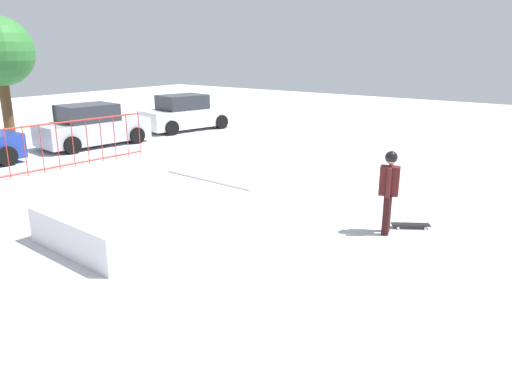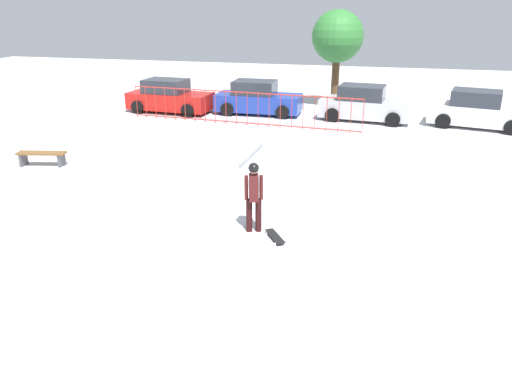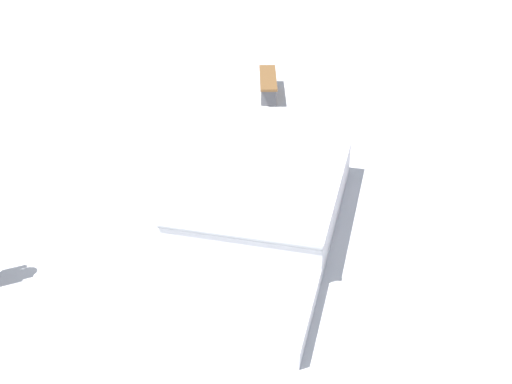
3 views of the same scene
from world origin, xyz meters
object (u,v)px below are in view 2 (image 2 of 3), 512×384
object	(u,v)px
skateboard	(275,236)
parked_car_silver	(364,105)
skate_ramp	(213,162)
skater	(254,192)
distant_tree	(338,37)
parked_car_red	(169,97)
park_bench	(42,156)
parked_car_white	(478,111)
parked_car_blue	(258,99)

from	to	relation	value
skateboard	parked_car_silver	xyz separation A→B (m)	(1.47, 13.05, 0.65)
skate_ramp	skater	world-z (taller)	skater
skater	distant_tree	distance (m)	15.96
skate_ramp	distant_tree	size ratio (longest dim) A/B	1.14
skate_ramp	distant_tree	world-z (taller)	distant_tree
skateboard	distant_tree	world-z (taller)	distant_tree
parked_car_red	distant_tree	xyz separation A→B (m)	(7.81, 3.46, 2.75)
skate_ramp	skateboard	distance (m)	5.28
skate_ramp	skater	size ratio (longest dim) A/B	3.20
skate_ramp	parked_car_red	world-z (taller)	parked_car_red
parked_car_red	skater	bearing A→B (deg)	-54.47
parked_car_silver	park_bench	bearing A→B (deg)	-130.26
skater	parked_car_white	xyz separation A→B (m)	(6.92, 12.54, -0.28)
parked_car_silver	distant_tree	world-z (taller)	distant_tree
skate_ramp	parked_car_silver	xyz separation A→B (m)	(4.45, 8.70, 0.41)
parked_car_white	distant_tree	size ratio (longest dim) A/B	0.90
parked_car_white	parked_car_silver	bearing A→B (deg)	-170.40
skateboard	distant_tree	distance (m)	16.44
skate_ramp	parked_car_silver	distance (m)	9.78
parked_car_blue	parked_car_silver	world-z (taller)	same
skater	distant_tree	bearing A→B (deg)	-17.96
skater	parked_car_silver	size ratio (longest dim) A/B	0.40
parked_car_silver	parked_car_white	size ratio (longest dim) A/B	0.98
skateboard	parked_car_red	bearing A→B (deg)	-1.02
park_bench	skate_ramp	bearing A→B (deg)	8.43
skater	parked_car_white	world-z (taller)	skater
parked_car_white	parked_car_red	bearing A→B (deg)	-167.13
skateboard	parked_car_silver	size ratio (longest dim) A/B	0.18
skater	park_bench	size ratio (longest dim) A/B	1.05
skater	parked_car_white	distance (m)	14.32
skateboard	parked_car_blue	distance (m)	13.76
skate_ramp	parked_car_blue	xyz separation A→B (m)	(-0.66, 8.90, 0.41)
parked_car_white	distant_tree	bearing A→B (deg)	165.61
parked_car_red	distant_tree	distance (m)	8.98
parked_car_blue	parked_car_white	xyz separation A→B (m)	(9.98, -0.40, 0.00)
skater	parked_car_blue	bearing A→B (deg)	-3.24
skater	parked_car_white	bearing A→B (deg)	-45.43
park_bench	distant_tree	distance (m)	15.51
skate_ramp	skateboard	world-z (taller)	skate_ramp
park_bench	parked_car_red	world-z (taller)	parked_car_red
parked_car_red	parked_car_blue	world-z (taller)	same
skate_ramp	skateboard	size ratio (longest dim) A/B	7.09
skate_ramp	parked_car_blue	bearing A→B (deg)	96.94
skateboard	parked_car_silver	world-z (taller)	parked_car_silver
parked_car_silver	parked_car_white	bearing A→B (deg)	4.19
skateboard	skate_ramp	bearing A→B (deg)	1.02
parked_car_blue	parked_car_white	distance (m)	9.98
parked_car_red	parked_car_white	world-z (taller)	same
skater	parked_car_red	xyz separation A→B (m)	(-7.42, 12.31, -0.28)
parked_car_red	parked_car_blue	bearing A→B (deg)	12.61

